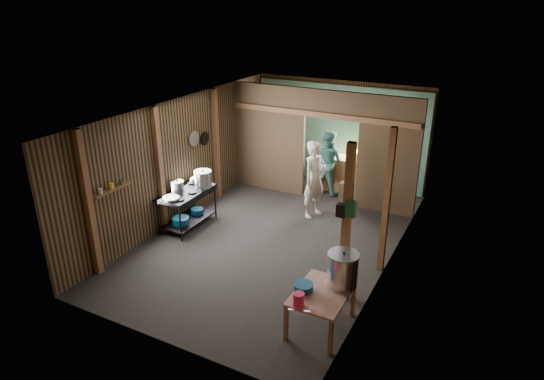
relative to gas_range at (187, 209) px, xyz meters
The scene contains 43 objects.
floor 1.96m from the gas_range, 12.32° to the left, with size 4.50×7.00×0.00m, color black.
ceiling 2.93m from the gas_range, 12.32° to the left, with size 4.50×7.00×0.00m, color #444342.
wall_back 4.43m from the gas_range, 64.32° to the left, with size 4.50×0.00×2.60m, color brown.
wall_front 3.73m from the gas_range, 58.68° to the right, with size 4.50×0.00×2.60m, color brown.
wall_left 1.06m from the gas_range, 132.02° to the left, with size 0.00×7.00×2.60m, color brown.
wall_right 4.25m from the gas_range, ahead, with size 0.00×7.00×2.60m, color brown.
partition_left 2.82m from the gas_range, 78.00° to the left, with size 1.85×0.10×2.60m, color brown.
partition_right 4.42m from the gas_range, 37.07° to the left, with size 1.35×0.10×2.60m, color brown.
partition_header 3.87m from the gas_range, 50.79° to the left, with size 1.30×0.10×0.60m, color brown.
turquoise_panel 4.37m from the gas_range, 63.98° to the left, with size 4.40×0.06×2.50m, color #58A19C.
back_counter 4.01m from the gas_range, 57.03° to the left, with size 1.20×0.50×0.85m, color #8E5D3C.
wall_clock 4.62m from the gas_range, 60.80° to the left, with size 0.20×0.20×0.03m, color silver.
post_left_a 2.39m from the gas_range, 97.80° to the right, with size 0.10×0.12×2.60m, color #8E5D3C.
post_left_b 1.03m from the gas_range, 127.61° to the right, with size 0.10×0.12×2.60m, color #8E5D3C.
post_left_c 1.87m from the gas_range, 100.55° to the left, with size 0.10×0.12×2.60m, color #8E5D3C.
post_right 4.17m from the gas_range, ahead, with size 0.10×0.12×2.60m, color #8E5D3C.
post_free 3.94m from the gas_range, 13.41° to the right, with size 0.12×0.12×2.60m, color #8E5D3C.
cross_beam 3.58m from the gas_range, 53.71° to the left, with size 4.40×0.12×0.12m, color #8E5D3C.
pan_lid_big 1.53m from the gas_range, 112.15° to the left, with size 0.34×0.34×0.03m, color gray.
pan_lid_small 1.71m from the gas_range, 105.25° to the left, with size 0.30×0.30×0.03m, color black.
wall_shelf 1.99m from the gas_range, 99.08° to the right, with size 0.14×0.80×0.03m, color #8E5D3C.
jar_white 2.23m from the gas_range, 97.93° to the right, with size 0.07×0.07×0.10m, color silver.
jar_yellow 2.02m from the gas_range, 99.08° to the right, with size 0.08×0.08×0.10m, color yellow.
jar_green 1.84m from the gas_range, 100.41° to the right, with size 0.06×0.06×0.10m, color #144D2F.
bag_white 4.02m from the gas_range, 12.40° to the right, with size 0.22×0.15×0.32m, color silver.
bag_green 4.10m from the gas_range, 14.03° to the right, with size 0.16×0.12×0.24m, color #144D2F.
bag_black 3.96m from the gas_range, 14.84° to the right, with size 0.14×0.10×0.20m, color black.
gas_range is the anchor object (origin of this frame).
prep_table 4.11m from the gas_range, 25.47° to the right, with size 0.74×1.02×0.60m, color tan, non-canonical shape.
stove_pot_large 0.69m from the gas_range, 65.43° to the left, with size 0.37×0.37×0.37m, color silver, non-canonical shape.
stove_pot_med 0.52m from the gas_range, 159.59° to the right, with size 0.28×0.28×0.24m, color silver, non-canonical shape.
stove_saucepan 0.69m from the gas_range, 108.86° to the left, with size 0.16×0.16×0.10m, color silver.
frying_pan 0.64m from the gas_range, 90.00° to the right, with size 0.34×0.56×0.08m, color gray, non-canonical shape.
blue_tub_front 0.30m from the gas_range, 90.00° to the right, with size 0.34×0.34×0.14m, color navy.
blue_tub_back 0.37m from the gas_range, 90.00° to the left, with size 0.27×0.27×0.11m, color navy.
stock_pot 4.18m from the gas_range, 20.39° to the right, with size 0.46×0.46×0.54m, color silver, non-canonical shape.
wash_basin 3.92m from the gas_range, 28.02° to the right, with size 0.28×0.28×0.11m, color navy.
pink_bucket 4.18m from the gas_range, 31.80° to the right, with size 0.16×0.16×0.19m, color #E91E57.
knife 4.28m from the gas_range, 32.60° to the right, with size 0.30×0.04×0.01m, color silver.
yellow_tub 4.25m from the gas_range, 52.90° to the left, with size 0.36×0.36×0.20m, color yellow.
red_cup 3.87m from the gas_range, 61.23° to the left, with size 0.13×0.13×0.15m, color maroon.
cook 2.77m from the gas_range, 38.14° to the left, with size 0.62×0.41×1.70m, color beige.
worker_back 3.60m from the gas_range, 57.77° to the left, with size 0.76×0.60×1.57m, color teal.
Camera 1 is at (3.81, -7.52, 4.56)m, focal length 31.22 mm.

